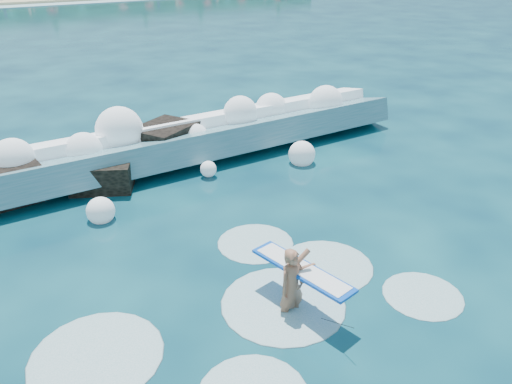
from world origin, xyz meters
The scene contains 6 objects.
ground centered at (0.00, 0.00, 0.00)m, with size 200.00×200.00×0.00m, color #072539.
breaking_wave centered at (1.47, 7.88, 0.57)m, with size 18.85×2.90×1.62m.
rock_cluster centered at (-1.47, 7.76, 0.46)m, with size 8.33×3.49×1.45m.
surfer_with_board centered at (0.45, -1.11, 0.66)m, with size 1.13×2.96×1.80m.
wave_spray centered at (2.18, 7.81, 1.06)m, with size 14.94×4.73×2.23m.
surf_foam centered at (-0.13, -0.63, 0.00)m, with size 8.75×6.09×0.14m.
Camera 1 is at (-4.74, -7.75, 6.90)m, focal length 35.00 mm.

